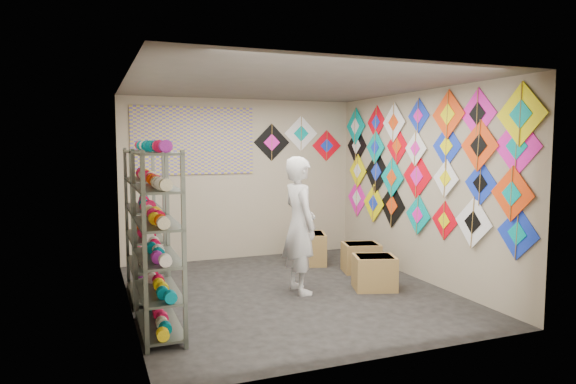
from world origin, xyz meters
name	(u,v)px	position (x,y,z in m)	size (l,w,h in m)	color
ground	(289,292)	(0.00, 0.00, 0.00)	(4.50, 4.50, 0.00)	black
room_walls	(289,168)	(0.00, 0.00, 1.64)	(4.50, 4.50, 4.50)	tan
shelf_rack_front	(158,242)	(-1.78, -0.85, 0.95)	(0.40, 1.10, 1.90)	#4C5147
shelf_rack_back	(145,224)	(-1.78, 0.45, 0.95)	(0.40, 1.10, 1.90)	#4C5147
string_spools	(150,224)	(-1.78, -0.20, 1.05)	(0.12, 2.36, 0.12)	#EE124A
kite_wall_display	(418,165)	(1.98, 0.00, 1.66)	(0.06, 4.38, 2.01)	#1735D0
back_wall_kites	(297,140)	(1.03, 2.24, 2.01)	(1.66, 0.02, 0.81)	black
poster	(194,141)	(-0.80, 2.23, 2.00)	(2.00, 0.01, 1.10)	#5C4EA9
shopkeeper	(300,225)	(0.13, -0.03, 0.90)	(0.45, 0.67, 1.79)	silver
carton_a	(374,273)	(1.12, -0.27, 0.23)	(0.54, 0.45, 0.45)	#A07D46
carton_b	(361,258)	(1.42, 0.61, 0.22)	(0.54, 0.44, 0.44)	#A07D46
carton_c	(309,248)	(0.89, 1.38, 0.25)	(0.52, 0.58, 0.50)	#A07D46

